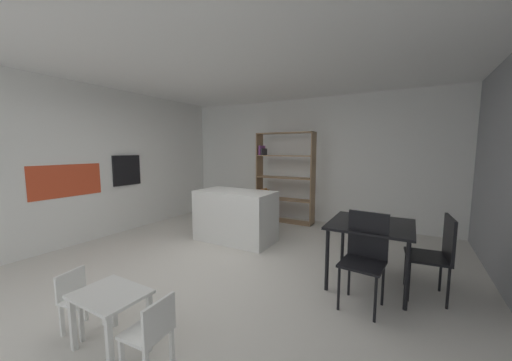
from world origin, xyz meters
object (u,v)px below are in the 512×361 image
(child_chair_right, at_px, (152,331))
(built_in_oven, at_px, (127,170))
(dining_table, at_px, (371,230))
(kitchen_island, at_px, (235,216))
(child_table, at_px, (111,303))
(child_chair_left, at_px, (78,297))
(dining_chair_near, at_px, (365,251))
(open_bookshelf, at_px, (281,181))
(dining_chair_window_side, at_px, (438,250))

(child_chair_right, bearing_deg, built_in_oven, -126.87)
(built_in_oven, distance_m, dining_table, 4.61)
(kitchen_island, relative_size, child_table, 2.41)
(dining_table, bearing_deg, child_chair_right, -118.69)
(built_in_oven, distance_m, child_chair_right, 4.13)
(built_in_oven, relative_size, child_chair_left, 1.09)
(dining_table, bearing_deg, dining_chair_near, -88.86)
(open_bookshelf, xyz_separation_m, child_chair_left, (0.01, -4.45, -0.63))
(child_table, distance_m, dining_chair_near, 2.44)
(kitchen_island, distance_m, child_chair_right, 2.98)
(open_bookshelf, height_order, child_chair_right, open_bookshelf)
(child_chair_left, relative_size, dining_table, 0.58)
(built_in_oven, distance_m, dining_chair_near, 4.66)
(child_chair_left, bearing_deg, built_in_oven, 35.71)
(open_bookshelf, bearing_deg, dining_table, -45.21)
(open_bookshelf, height_order, dining_chair_window_side, open_bookshelf)
(dining_chair_near, bearing_deg, dining_chair_window_side, 42.32)
(dining_chair_window_side, bearing_deg, child_chair_left, -57.34)
(child_chair_left, xyz_separation_m, dining_chair_near, (2.19, 1.74, 0.27))
(child_table, bearing_deg, kitchen_island, 102.77)
(built_in_oven, relative_size, open_bookshelf, 0.30)
(child_chair_right, relative_size, dining_chair_near, 0.58)
(open_bookshelf, distance_m, child_chair_right, 4.58)
(kitchen_island, xyz_separation_m, open_bookshelf, (0.14, 1.67, 0.48))
(child_table, height_order, child_chair_left, child_chair_left)
(dining_table, xyz_separation_m, dining_chair_near, (0.01, -0.49, -0.10))
(child_table, relative_size, child_chair_left, 1.05)
(dining_chair_window_side, bearing_deg, open_bookshelf, -132.83)
(dining_table, bearing_deg, child_chair_left, -134.26)
(built_in_oven, distance_m, child_chair_left, 3.41)
(dining_table, height_order, dining_chair_window_side, dining_chair_window_side)
(kitchen_island, distance_m, dining_table, 2.40)
(child_table, xyz_separation_m, child_chair_left, (-0.48, -0.01, -0.08))
(built_in_oven, height_order, kitchen_island, built_in_oven)
(open_bookshelf, relative_size, dining_chair_near, 2.06)
(child_chair_left, bearing_deg, dining_table, -55.63)
(child_table, height_order, dining_chair_window_side, dining_chair_window_side)
(child_chair_right, xyz_separation_m, dining_chair_near, (1.23, 1.73, 0.26))
(kitchen_island, height_order, child_chair_left, kitchen_island)
(child_table, relative_size, dining_table, 0.61)
(dining_chair_near, height_order, dining_chair_window_side, dining_chair_near)
(kitchen_island, distance_m, open_bookshelf, 1.74)
(open_bookshelf, height_order, child_table, open_bookshelf)
(child_table, height_order, dining_chair_near, dining_chair_near)
(child_chair_left, bearing_deg, dining_chair_near, -62.84)
(dining_chair_near, bearing_deg, child_chair_left, -135.83)
(open_bookshelf, bearing_deg, dining_chair_near, -50.82)
(dining_chair_window_side, bearing_deg, kitchen_island, -105.46)
(built_in_oven, xyz_separation_m, child_chair_left, (2.40, -2.23, -0.92))
(child_table, distance_m, dining_chair_window_side, 3.28)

